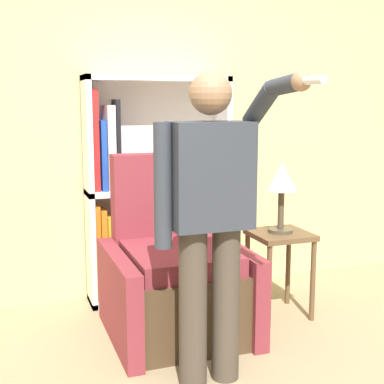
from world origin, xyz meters
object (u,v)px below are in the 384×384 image
at_px(bookcase, 143,192).
at_px(side_table, 280,249).
at_px(armchair, 174,277).
at_px(table_lamp, 282,182).
at_px(person_standing, 211,211).

relative_size(bookcase, side_table, 2.80).
height_order(armchair, table_lamp, armchair).
height_order(person_standing, table_lamp, person_standing).
distance_m(armchair, person_standing, 0.91).
bearing_deg(side_table, armchair, -179.97).
distance_m(person_standing, table_lamp, 1.07).
relative_size(bookcase, person_standing, 1.02).
bearing_deg(bookcase, table_lamp, -39.12).
bearing_deg(bookcase, side_table, -39.12).
bearing_deg(armchair, side_table, 0.03).
distance_m(bookcase, armchair, 0.81).
bearing_deg(side_table, person_standing, -138.82).
bearing_deg(person_standing, table_lamp, 41.18).
relative_size(bookcase, table_lamp, 3.44).
xyz_separation_m(armchair, person_standing, (-0.03, -0.70, 0.58)).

